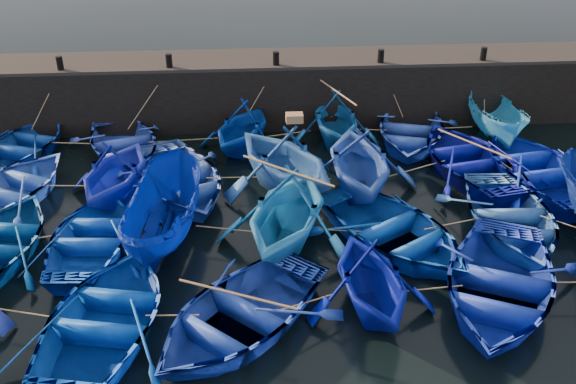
{
  "coord_description": "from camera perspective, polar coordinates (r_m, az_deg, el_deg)",
  "views": [
    {
      "loc": [
        -1.21,
        -13.85,
        10.42
      ],
      "look_at": [
        0.0,
        3.2,
        0.7
      ],
      "focal_mm": 40.0,
      "sensor_mm": 36.0,
      "label": 1
    }
  ],
  "objects": [
    {
      "name": "boat_7",
      "position": [
        20.84,
        -15.07,
        1.86
      ],
      "size": [
        4.37,
        4.77,
        2.13
      ],
      "primitive_type": "imported",
      "rotation": [
        0.0,
        0.0,
        2.9
      ],
      "color": "#1120A2",
      "rests_on": "ground"
    },
    {
      "name": "loose_oars",
      "position": [
        19.28,
        5.07,
        2.63
      ],
      "size": [
        10.23,
        12.32,
        1.41
      ],
      "color": "#99724C",
      "rests_on": "ground"
    },
    {
      "name": "boat_4",
      "position": [
        24.66,
        10.8,
        5.45
      ],
      "size": [
        5.02,
        6.01,
        1.07
      ],
      "primitive_type": "imported",
      "rotation": [
        0.0,
        0.0,
        -0.29
      ],
      "color": "#213E94",
      "rests_on": "ground"
    },
    {
      "name": "bollard_3",
      "position": [
        25.18,
        8.25,
        11.88
      ],
      "size": [
        0.24,
        0.24,
        0.5
      ],
      "primitive_type": "cylinder",
      "color": "black",
      "rests_on": "quay_top"
    },
    {
      "name": "boat_17",
      "position": [
        18.34,
        9.37,
        -3.38
      ],
      "size": [
        6.03,
        6.52,
        1.1
      ],
      "primitive_type": "imported",
      "rotation": [
        0.0,
        0.0,
        0.56
      ],
      "color": "#083D98",
      "rests_on": "ground"
    },
    {
      "name": "boat_23",
      "position": [
        15.7,
        7.38,
        -7.63
      ],
      "size": [
        3.66,
        4.11,
        1.96
      ],
      "primitive_type": "imported",
      "rotation": [
        0.0,
        0.0,
        0.13
      ],
      "color": "#000B84",
      "rests_on": "ground"
    },
    {
      "name": "boat_21",
      "position": [
        15.71,
        -15.84,
        -10.68
      ],
      "size": [
        4.78,
        5.95,
        1.1
      ],
      "primitive_type": "imported",
      "rotation": [
        0.0,
        0.0,
        2.94
      ],
      "color": "#03379B",
      "rests_on": "ground"
    },
    {
      "name": "boat_9",
      "position": [
        20.58,
        -0.28,
        3.1
      ],
      "size": [
        5.92,
        6.12,
        2.46
      ],
      "primitive_type": "imported",
      "rotation": [
        0.0,
        0.0,
        3.71
      ],
      "color": "#205193",
      "rests_on": "ground"
    },
    {
      "name": "ground",
      "position": [
        17.38,
        0.75,
        -7.23
      ],
      "size": [
        120.0,
        120.0,
        0.0
      ],
      "primitive_type": "plane",
      "color": "black",
      "rests_on": "ground"
    },
    {
      "name": "boat_12",
      "position": [
        22.89,
        21.39,
        2.0
      ],
      "size": [
        4.9,
        6.23,
        1.17
      ],
      "primitive_type": "imported",
      "rotation": [
        0.0,
        0.0,
        3.3
      ],
      "color": "#0921AF",
      "rests_on": "ground"
    },
    {
      "name": "boat_6",
      "position": [
        22.12,
        -23.46,
        0.35
      ],
      "size": [
        5.33,
        5.96,
        1.02
      ],
      "primitive_type": "imported",
      "rotation": [
        0.0,
        0.0,
        2.68
      ],
      "color": "blue",
      "rests_on": "ground"
    },
    {
      "name": "boat_2",
      "position": [
        23.47,
        -4.11,
        5.83
      ],
      "size": [
        4.44,
        4.71,
        1.96
      ],
      "primitive_type": "imported",
      "rotation": [
        0.0,
        0.0,
        -0.41
      ],
      "color": "#012F8F",
      "rests_on": "ground"
    },
    {
      "name": "bollard_0",
      "position": [
        25.56,
        -19.63,
        10.74
      ],
      "size": [
        0.24,
        0.24,
        0.5
      ],
      "primitive_type": "cylinder",
      "color": "black",
      "rests_on": "quay_top"
    },
    {
      "name": "boat_3",
      "position": [
        24.07,
        4.22,
        6.57
      ],
      "size": [
        3.4,
        3.93,
        2.05
      ],
      "primitive_type": "imported",
      "rotation": [
        0.0,
        0.0,
        0.01
      ],
      "color": "#115490",
      "rests_on": "ground"
    },
    {
      "name": "boat_14",
      "position": [
        18.81,
        -16.92,
        -3.73
      ],
      "size": [
        3.67,
        4.88,
        0.96
      ],
      "primitive_type": "imported",
      "rotation": [
        0.0,
        0.0,
        3.06
      ],
      "color": "#0A3CAC",
      "rests_on": "ground"
    },
    {
      "name": "wooden_crate",
      "position": [
        20.03,
        0.58,
        6.61
      ],
      "size": [
        0.53,
        0.39,
        0.26
      ],
      "primitive_type": "cube",
      "color": "olive",
      "rests_on": "boat_9"
    },
    {
      "name": "quay_wall",
      "position": [
        26.05,
        -1.15,
        9.01
      ],
      "size": [
        26.0,
        2.5,
        2.5
      ],
      "primitive_type": "cube",
      "color": "black",
      "rests_on": "ground"
    },
    {
      "name": "boat_0",
      "position": [
        25.05,
        -22.51,
        3.9
      ],
      "size": [
        4.84,
        5.61,
        0.98
      ],
      "primitive_type": "imported",
      "rotation": [
        0.0,
        0.0,
        2.78
      ],
      "color": "navy",
      "rests_on": "ground"
    },
    {
      "name": "boat_24",
      "position": [
        16.91,
        18.19,
        -7.68
      ],
      "size": [
        6.04,
        6.82,
        1.17
      ],
      "primitive_type": "imported",
      "rotation": [
        0.0,
        0.0,
        -0.44
      ],
      "color": "#112997",
      "rests_on": "ground"
    },
    {
      "name": "boat_22",
      "position": [
        15.3,
        -4.48,
        -10.71
      ],
      "size": [
        6.27,
        6.39,
        1.08
      ],
      "primitive_type": "imported",
      "rotation": [
        0.0,
        0.0,
        -0.73
      ],
      "color": "navy",
      "rests_on": "ground"
    },
    {
      "name": "boat_16",
      "position": [
        17.74,
        -0.08,
        -1.64
      ],
      "size": [
        5.33,
        5.71,
        2.43
      ],
      "primitive_type": "imported",
      "rotation": [
        0.0,
        0.0,
        -0.35
      ],
      "color": "blue",
      "rests_on": "ground"
    },
    {
      "name": "mooring_ropes",
      "position": [
        21.18,
        -0.44,
        2.87
      ],
      "size": [
        17.57,
        11.72,
        2.1
      ],
      "color": "tan",
      "rests_on": "ground"
    },
    {
      "name": "boat_15",
      "position": [
        18.37,
        -11.07,
        -2.01
      ],
      "size": [
        2.51,
        5.14,
        1.91
      ],
      "primitive_type": "imported",
      "rotation": [
        0.0,
        0.0,
        3.01
      ],
      "color": "navy",
      "rests_on": "ground"
    },
    {
      "name": "bollard_2",
      "position": [
        24.67,
        -1.08,
        11.8
      ],
      "size": [
        0.24,
        0.24,
        0.5
      ],
      "primitive_type": "cylinder",
      "color": "black",
      "rests_on": "quay_top"
    },
    {
      "name": "boat_8",
      "position": [
        21.02,
        -9.73,
        1.19
      ],
      "size": [
        5.56,
        6.44,
        1.12
      ],
      "primitive_type": "imported",
      "rotation": [
        0.0,
        0.0,
        0.37
      ],
      "color": "blue",
      "rests_on": "ground"
    },
    {
      "name": "boat_5",
      "position": [
        25.65,
        18.03,
        6.14
      ],
      "size": [
        1.61,
        4.23,
        1.63
      ],
      "primitive_type": "imported",
      "rotation": [
        0.0,
        0.0,
        -0.01
      ],
      "color": "#3089D5",
      "rests_on": "ground"
    },
    {
      "name": "boat_1",
      "position": [
        23.91,
        -14.45,
        4.16
      ],
      "size": [
        4.98,
        5.85,
        1.03
      ],
      "primitive_type": "imported",
      "rotation": [
        0.0,
        0.0,
        0.34
      ],
      "color": "#2740A6",
      "rests_on": "ground"
    },
    {
      "name": "bollard_4",
      "position": [
        26.3,
        16.99,
        11.67
      ],
      "size": [
        0.24,
        0.24,
        0.5
      ],
      "primitive_type": "cylinder",
      "color": "black",
      "rests_on": "quay_top"
    },
    {
      "name": "bollard_1",
      "position": [
        24.79,
        -10.53,
        11.4
      ],
      "size": [
        0.24,
        0.24,
        0.5
      ],
      "primitive_type": "cylinder",
      "color": "black",
      "rests_on": "quay_top"
    },
    {
      "name": "quay_top",
      "position": [
        25.62,
        -1.18,
        11.75
      ],
      "size": [
        26.0,
        2.5,
        0.12
      ],
      "primitive_type": "cube",
      "color": "black",
      "rests_on": "quay_wall"
    },
    {
      "name": "boat_11",
      "position": [
        22.8,
        15.94,
        2.81
      ],
      "size": [
        4.95,
        6.17,
        1.14
      ],
      "primitive_type": "imported",
      "rotation": [
        0.0,
        0.0,
        3.34
      ],
      "color": "#020774",
      "rests_on": "ground"
    },
    {
      "name": "boat_18",
      "position": [
        19.81,
        19.15,
        -2.15
      ],
      "size": [
        3.91,
        5.29,
        1.06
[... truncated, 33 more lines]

